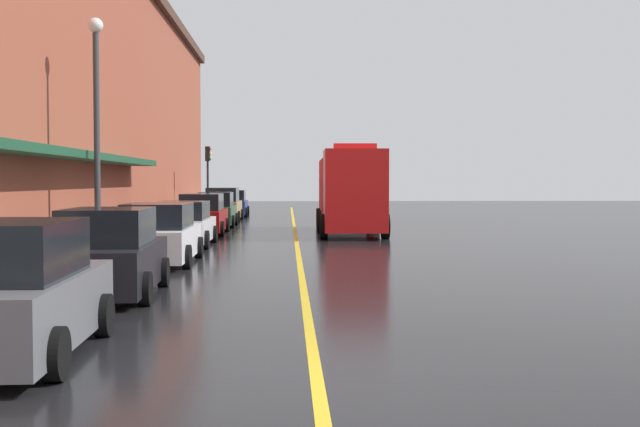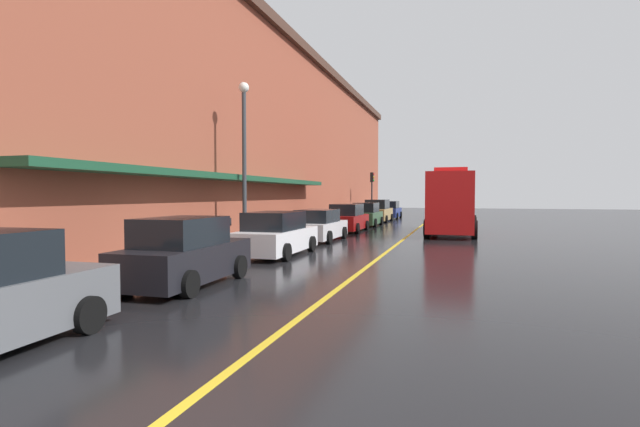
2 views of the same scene
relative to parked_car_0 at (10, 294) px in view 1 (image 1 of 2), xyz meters
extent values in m
plane|color=black|center=(3.96, 23.29, -0.84)|extent=(112.00, 112.00, 0.00)
cube|color=gray|center=(-2.24, 23.29, -0.76)|extent=(2.40, 70.00, 0.15)
cube|color=gold|center=(3.96, 23.29, -0.83)|extent=(0.16, 70.00, 0.01)
cube|color=#19472D|center=(-2.89, 14.29, 2.26)|extent=(1.20, 22.40, 0.24)
cube|color=#595B60|center=(0.00, 0.06, -0.21)|extent=(1.90, 4.28, 0.89)
cube|color=black|center=(0.00, -0.15, 0.60)|extent=(1.67, 2.37, 0.73)
cylinder|color=black|center=(0.88, 1.39, -0.52)|extent=(0.23, 0.64, 0.64)
cylinder|color=black|center=(0.94, -1.23, -0.52)|extent=(0.23, 0.64, 0.64)
cube|color=black|center=(0.06, 5.56, -0.22)|extent=(1.85, 4.31, 0.88)
cube|color=black|center=(0.07, 5.35, 0.57)|extent=(1.63, 2.39, 0.72)
cylinder|color=black|center=(-0.85, 6.85, -0.52)|extent=(0.24, 0.65, 0.64)
cylinder|color=black|center=(0.90, 6.90, -0.52)|extent=(0.24, 0.65, 0.64)
cylinder|color=black|center=(-0.77, 4.21, -0.52)|extent=(0.24, 0.65, 0.64)
cylinder|color=black|center=(0.98, 4.26, -0.52)|extent=(0.24, 0.65, 0.64)
cube|color=silver|center=(0.03, 11.82, -0.25)|extent=(1.86, 4.73, 0.83)
cube|color=black|center=(0.03, 11.59, 0.51)|extent=(1.67, 2.60, 0.68)
cylinder|color=black|center=(-0.91, 13.29, -0.52)|extent=(0.22, 0.64, 0.64)
cylinder|color=black|center=(0.96, 13.29, -0.52)|extent=(0.22, 0.64, 0.64)
cylinder|color=black|center=(-0.90, 10.36, -0.52)|extent=(0.22, 0.64, 0.64)
cylinder|color=black|center=(0.97, 10.36, -0.52)|extent=(0.22, 0.64, 0.64)
cube|color=silver|center=(-0.08, 17.71, -0.27)|extent=(1.89, 4.60, 0.78)
cube|color=black|center=(-0.08, 17.48, 0.44)|extent=(1.68, 2.53, 0.64)
cylinder|color=black|center=(-1.00, 19.14, -0.52)|extent=(0.23, 0.64, 0.64)
cylinder|color=black|center=(0.87, 19.12, -0.52)|extent=(0.23, 0.64, 0.64)
cylinder|color=black|center=(-1.02, 16.30, -0.52)|extent=(0.23, 0.64, 0.64)
cylinder|color=black|center=(0.85, 16.28, -0.52)|extent=(0.23, 0.64, 0.64)
cube|color=maroon|center=(-0.06, 23.85, -0.23)|extent=(1.84, 4.57, 0.87)
cube|color=black|center=(-0.06, 23.62, 0.57)|extent=(1.65, 2.52, 0.71)
cylinder|color=black|center=(-0.98, 25.27, -0.52)|extent=(0.22, 0.64, 0.64)
cylinder|color=black|center=(0.87, 25.26, -0.52)|extent=(0.22, 0.64, 0.64)
cylinder|color=black|center=(-0.98, 22.44, -0.52)|extent=(0.22, 0.64, 0.64)
cylinder|color=black|center=(0.86, 22.43, -0.52)|extent=(0.22, 0.64, 0.64)
cube|color=#2D5133|center=(0.05, 29.47, -0.23)|extent=(1.72, 4.40, 0.86)
cube|color=black|center=(0.05, 29.25, 0.56)|extent=(1.55, 2.42, 0.71)
cylinder|color=black|center=(-0.83, 30.84, -0.52)|extent=(0.22, 0.64, 0.64)
cylinder|color=black|center=(0.92, 30.84, -0.52)|extent=(0.22, 0.64, 0.64)
cylinder|color=black|center=(-0.83, 28.11, -0.52)|extent=(0.22, 0.64, 0.64)
cylinder|color=black|center=(0.92, 28.11, -0.52)|extent=(0.22, 0.64, 0.64)
cube|color=#A5844C|center=(-0.08, 35.06, -0.18)|extent=(1.91, 4.76, 0.96)
cube|color=black|center=(-0.09, 34.82, 0.69)|extent=(1.71, 2.62, 0.79)
cylinder|color=black|center=(-1.03, 36.54, -0.52)|extent=(0.22, 0.64, 0.64)
cylinder|color=black|center=(0.87, 36.53, -0.52)|extent=(0.22, 0.64, 0.64)
cylinder|color=black|center=(-1.04, 33.60, -0.52)|extent=(0.22, 0.64, 0.64)
cylinder|color=black|center=(0.86, 33.59, -0.52)|extent=(0.22, 0.64, 0.64)
cube|color=navy|center=(0.08, 41.00, -0.24)|extent=(1.79, 4.85, 0.85)
cube|color=black|center=(0.08, 40.76, 0.53)|extent=(1.59, 2.68, 0.69)
cylinder|color=black|center=(-0.82, 42.49, -0.52)|extent=(0.23, 0.64, 0.64)
cylinder|color=black|center=(0.94, 42.51, -0.52)|extent=(0.23, 0.64, 0.64)
cylinder|color=black|center=(-0.79, 39.49, -0.52)|extent=(0.23, 0.64, 0.64)
cylinder|color=black|center=(0.97, 39.51, -0.52)|extent=(0.23, 0.64, 0.64)
cube|color=red|center=(6.29, 20.81, 1.09)|extent=(2.47, 2.65, 3.25)
cube|color=red|center=(6.36, 25.67, 0.96)|extent=(2.53, 6.40, 2.99)
cube|color=red|center=(6.29, 20.81, 2.83)|extent=(1.71, 0.63, 0.24)
cylinder|color=black|center=(7.52, 20.88, -0.34)|extent=(0.31, 1.00, 1.00)
cylinder|color=black|center=(5.06, 20.92, -0.34)|extent=(0.31, 1.00, 1.00)
cylinder|color=black|center=(7.58, 24.86, -0.34)|extent=(0.31, 1.00, 1.00)
cylinder|color=black|center=(5.12, 24.90, -0.34)|extent=(0.31, 1.00, 1.00)
cylinder|color=black|center=(7.62, 27.43, -0.34)|extent=(0.31, 1.00, 1.00)
cylinder|color=black|center=(5.16, 27.47, -0.34)|extent=(0.31, 1.00, 1.00)
cylinder|color=#4C4C51|center=(-1.39, 10.59, -0.16)|extent=(0.07, 0.07, 1.05)
cube|color=black|center=(-1.39, 10.59, 0.50)|extent=(0.14, 0.18, 0.28)
cylinder|color=#4C4C51|center=(-1.39, 16.41, -0.16)|extent=(0.07, 0.07, 1.05)
cube|color=black|center=(-1.39, 16.41, 0.50)|extent=(0.14, 0.18, 0.28)
cylinder|color=#4C4C51|center=(-1.39, 17.03, -0.16)|extent=(0.07, 0.07, 1.05)
cube|color=black|center=(-1.39, 17.03, 0.50)|extent=(0.14, 0.18, 0.28)
cylinder|color=#4C4C51|center=(-1.39, 30.10, -0.16)|extent=(0.07, 0.07, 1.05)
cube|color=black|center=(-1.39, 30.10, 0.50)|extent=(0.14, 0.18, 0.28)
cylinder|color=#33383D|center=(-1.99, 13.15, 2.56)|extent=(0.18, 0.18, 6.50)
sphere|color=white|center=(-1.99, 13.15, 6.03)|extent=(0.44, 0.44, 0.44)
cylinder|color=#232326|center=(-1.34, 38.90, 1.01)|extent=(0.14, 0.14, 3.40)
cube|color=black|center=(-1.34, 38.90, 3.16)|extent=(0.28, 0.36, 0.90)
sphere|color=red|center=(-1.18, 38.90, 3.46)|extent=(0.16, 0.16, 0.16)
sphere|color=gold|center=(-1.18, 38.90, 3.16)|extent=(0.16, 0.16, 0.16)
sphere|color=green|center=(-1.18, 38.90, 2.86)|extent=(0.16, 0.16, 0.16)
camera|label=1|loc=(3.62, -10.33, 1.48)|focal=44.18mm
camera|label=2|loc=(6.89, -4.91, 1.51)|focal=26.19mm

